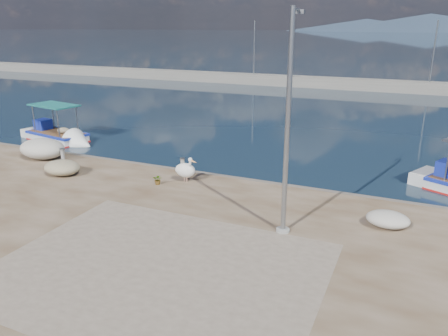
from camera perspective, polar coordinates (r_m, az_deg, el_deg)
ground at (r=15.56m, az=-5.74°, el=-8.56°), size 1400.00×1400.00×0.00m
quay at (r=11.42m, az=-21.61°, el=-19.34°), size 44.00×22.00×0.50m
quay_patch at (r=12.62m, az=-8.60°, el=-12.89°), size 9.00×7.00×0.01m
breakwater at (r=52.88m, az=16.38°, el=10.49°), size 120.00×2.20×7.50m
mountains at (r=662.03m, az=24.79°, el=16.76°), size 370.00×280.00×22.00m
boat_left at (r=29.77m, az=-20.97°, el=3.79°), size 5.81×2.79×2.68m
pelican at (r=18.85m, az=-5.03°, el=-0.25°), size 1.22×0.80×1.16m
lamp_post at (r=13.55m, az=8.28°, el=4.43°), size 0.44×0.96×7.00m
bollard_near at (r=20.06m, az=-5.43°, el=0.42°), size 0.24×0.24×0.73m
bollard_far at (r=22.95m, az=-20.33°, el=1.62°), size 0.24×0.24×0.72m
potted_plant at (r=18.79m, az=-8.61°, el=-1.49°), size 0.48×0.45×0.45m
net_pile_d at (r=15.74m, az=20.61°, el=-6.29°), size 1.43×1.07×0.54m
net_pile_a at (r=24.04m, az=-22.63°, el=2.35°), size 2.47×1.80×1.01m
net_pile_b at (r=21.08m, az=-20.40°, el=0.05°), size 1.72×1.34×0.67m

